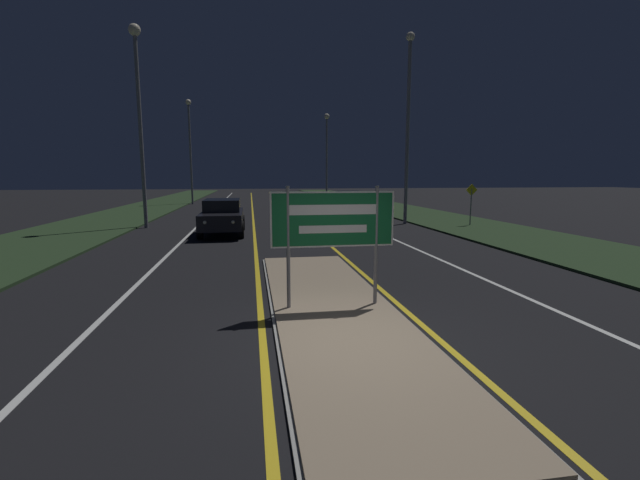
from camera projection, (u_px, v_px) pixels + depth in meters
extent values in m
plane|color=black|center=(354.00, 346.00, 6.47)|extent=(160.00, 160.00, 0.00)
cube|color=#999993|center=(333.00, 309.00, 8.18)|extent=(2.35, 9.99, 0.05)
cube|color=gray|center=(333.00, 308.00, 8.18)|extent=(2.23, 9.87, 0.10)
cube|color=#23381E|center=(110.00, 220.00, 24.48)|extent=(5.00, 100.00, 0.08)
cube|color=#23381E|center=(424.00, 215.00, 27.50)|extent=(5.00, 100.00, 0.08)
cube|color=gold|center=(253.00, 212.00, 30.66)|extent=(0.12, 70.00, 0.01)
cube|color=gold|center=(291.00, 211.00, 31.09)|extent=(0.12, 70.00, 0.01)
cube|color=silver|center=(212.00, 212.00, 30.21)|extent=(0.12, 70.00, 0.01)
cube|color=silver|center=(329.00, 211.00, 31.54)|extent=(0.12, 70.00, 0.01)
cube|color=silver|center=(168.00, 213.00, 29.73)|extent=(0.10, 70.00, 0.01)
cube|color=silver|center=(368.00, 210.00, 32.02)|extent=(0.10, 70.00, 0.01)
cylinder|color=gray|center=(288.00, 248.00, 7.87)|extent=(0.07, 0.07, 2.27)
cylinder|color=gray|center=(376.00, 246.00, 8.14)|extent=(0.07, 0.07, 2.27)
cube|color=#146033|center=(333.00, 219.00, 7.93)|extent=(2.33, 0.04, 1.03)
cube|color=white|center=(333.00, 219.00, 7.90)|extent=(2.33, 0.00, 1.03)
cube|color=#146033|center=(333.00, 219.00, 7.90)|extent=(2.26, 0.01, 0.97)
cube|color=white|center=(333.00, 210.00, 7.87)|extent=(1.63, 0.01, 0.19)
cube|color=white|center=(333.00, 229.00, 7.93)|extent=(1.28, 0.01, 0.14)
cylinder|color=gray|center=(141.00, 134.00, 20.44)|extent=(0.18, 0.18, 9.06)
sphere|color=#F9EAC6|center=(134.00, 30.00, 19.74)|extent=(0.56, 0.56, 0.56)
cylinder|color=gray|center=(191.00, 155.00, 38.13)|extent=(0.18, 0.18, 8.80)
sphere|color=#F9EAC6|center=(188.00, 102.00, 37.45)|extent=(0.49, 0.49, 0.49)
cylinder|color=gray|center=(408.00, 134.00, 22.26)|extent=(0.18, 0.18, 9.36)
sphere|color=#F9EAC6|center=(410.00, 37.00, 21.54)|extent=(0.45, 0.45, 0.45)
cylinder|color=gray|center=(327.00, 160.00, 43.11)|extent=(0.18, 0.18, 8.24)
sphere|color=#F9EAC6|center=(327.00, 116.00, 42.47)|extent=(0.54, 0.54, 0.54)
cube|color=#B7B7BC|center=(339.00, 215.00, 21.29)|extent=(1.89, 4.12, 0.56)
cube|color=black|center=(340.00, 205.00, 20.97)|extent=(1.66, 2.14, 0.51)
sphere|color=red|center=(336.00, 218.00, 19.20)|extent=(0.14, 0.14, 0.14)
sphere|color=red|center=(361.00, 218.00, 19.38)|extent=(0.14, 0.14, 0.14)
cylinder|color=black|center=(317.00, 219.00, 22.43)|extent=(0.22, 0.62, 0.62)
cylinder|color=black|center=(351.00, 218.00, 22.72)|extent=(0.22, 0.62, 0.62)
cylinder|color=black|center=(326.00, 224.00, 19.94)|extent=(0.22, 0.62, 0.62)
cylinder|color=black|center=(363.00, 224.00, 20.23)|extent=(0.22, 0.62, 0.62)
cube|color=silver|center=(350.00, 202.00, 31.58)|extent=(1.84, 4.51, 0.57)
cube|color=black|center=(351.00, 195.00, 31.24)|extent=(1.62, 2.35, 0.53)
sphere|color=red|center=(349.00, 203.00, 29.30)|extent=(0.14, 0.14, 0.14)
sphere|color=red|center=(365.00, 203.00, 29.48)|extent=(0.14, 0.14, 0.14)
cylinder|color=black|center=(335.00, 205.00, 32.85)|extent=(0.22, 0.67, 0.67)
cylinder|color=black|center=(357.00, 205.00, 33.13)|extent=(0.22, 0.67, 0.67)
cylinder|color=black|center=(342.00, 208.00, 30.12)|extent=(0.22, 0.67, 0.67)
cylinder|color=black|center=(366.00, 207.00, 30.40)|extent=(0.22, 0.67, 0.67)
cube|color=black|center=(223.00, 219.00, 18.73)|extent=(1.73, 4.41, 0.65)
cube|color=black|center=(222.00, 205.00, 18.90)|extent=(1.52, 2.29, 0.51)
sphere|color=white|center=(205.00, 222.00, 16.50)|extent=(0.14, 0.14, 0.14)
sphere|color=white|center=(233.00, 222.00, 16.67)|extent=(0.14, 0.14, 0.14)
cylinder|color=black|center=(200.00, 230.00, 17.31)|extent=(0.22, 0.72, 0.72)
cylinder|color=black|center=(241.00, 230.00, 17.57)|extent=(0.22, 0.72, 0.72)
cylinder|color=black|center=(207.00, 223.00, 19.98)|extent=(0.22, 0.72, 0.72)
cylinder|color=black|center=(242.00, 222.00, 20.24)|extent=(0.22, 0.72, 0.72)
cylinder|color=gray|center=(471.00, 207.00, 21.61)|extent=(0.06, 0.06, 1.83)
cube|color=yellow|center=(472.00, 190.00, 21.48)|extent=(0.60, 0.02, 0.60)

